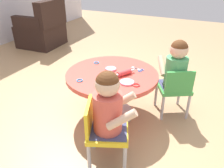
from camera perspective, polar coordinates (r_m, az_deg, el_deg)
name	(u,v)px	position (r m, az deg, el deg)	size (l,w,h in m)	color
ground_plane	(112,114)	(2.35, 0.00, -7.72)	(10.00, 10.00, 0.00)	tan
craft_table	(112,84)	(2.15, 0.00, 0.13)	(0.88, 0.88, 0.48)	silver
child_chair_left	(103,130)	(1.67, -2.30, -11.87)	(0.39, 0.39, 0.54)	#B7B7BC
seated_child_left	(108,105)	(1.53, -0.97, -5.48)	(0.38, 0.42, 0.51)	#3F4772
child_chair_right	(174,88)	(2.27, 15.91, -1.06)	(0.41, 0.41, 0.54)	#B7B7BC
seated_child_right	(176,66)	(2.21, 16.37, 4.56)	(0.43, 0.40, 0.51)	#3F4772
armchair_dark	(43,30)	(4.45, -17.57, 13.30)	(0.76, 0.76, 0.85)	black
rolling_pin	(124,73)	(2.05, 3.20, 2.92)	(0.21, 0.14, 0.05)	#D83F3F
craft_scissors	(139,70)	(2.18, 6.95, 3.74)	(0.09, 0.14, 0.01)	silver
playdough_blob_0	(127,82)	(1.92, 3.90, 0.48)	(0.13, 0.13, 0.01)	pink
playdough_blob_1	(111,69)	(2.16, -0.31, 3.91)	(0.11, 0.11, 0.02)	pink
cookie_cutter_0	(136,85)	(1.89, 6.31, -0.27)	(0.06, 0.06, 0.01)	red
cookie_cutter_1	(102,77)	(2.01, -2.74, 1.73)	(0.06, 0.06, 0.01)	orange
cookie_cutter_2	(80,80)	(1.97, -8.41, 0.94)	(0.06, 0.06, 0.01)	#3F99D8
cookie_cutter_3	(96,63)	(2.32, -4.07, 5.57)	(0.06, 0.06, 0.01)	#3F99D8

